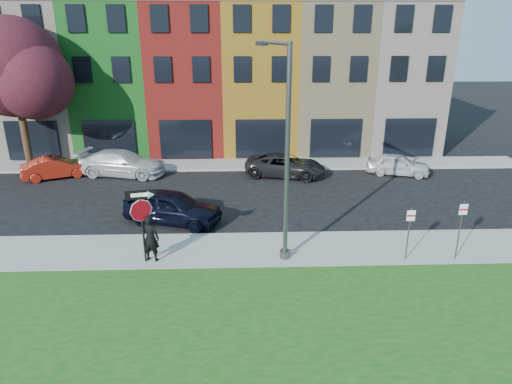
{
  "coord_description": "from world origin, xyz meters",
  "views": [
    {
      "loc": [
        -1.35,
        -13.57,
        8.7
      ],
      "look_at": [
        -0.75,
        4.0,
        2.2
      ],
      "focal_mm": 32.0,
      "sensor_mm": 36.0,
      "label": 1
    }
  ],
  "objects_px": {
    "street_lamp": "(284,156)",
    "stop_sign": "(141,211)",
    "man": "(150,238)",
    "sedan_near": "(173,207)"
  },
  "relations": [
    {
      "from": "street_lamp",
      "to": "stop_sign",
      "type": "bearing_deg",
      "value": 159.67
    },
    {
      "from": "stop_sign",
      "to": "man",
      "type": "relative_size",
      "value": 1.54
    },
    {
      "from": "stop_sign",
      "to": "man",
      "type": "bearing_deg",
      "value": 10.82
    },
    {
      "from": "sedan_near",
      "to": "street_lamp",
      "type": "distance_m",
      "value": 6.85
    },
    {
      "from": "man",
      "to": "sedan_near",
      "type": "xyz_separation_m",
      "value": [
        0.3,
        3.8,
        -0.29
      ]
    },
    {
      "from": "sedan_near",
      "to": "man",
      "type": "bearing_deg",
      "value": -166.1
    },
    {
      "from": "man",
      "to": "sedan_near",
      "type": "relative_size",
      "value": 0.39
    },
    {
      "from": "stop_sign",
      "to": "street_lamp",
      "type": "height_order",
      "value": "street_lamp"
    },
    {
      "from": "sedan_near",
      "to": "stop_sign",
      "type": "bearing_deg",
      "value": -169.34
    },
    {
      "from": "sedan_near",
      "to": "street_lamp",
      "type": "relative_size",
      "value": 0.61
    }
  ]
}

